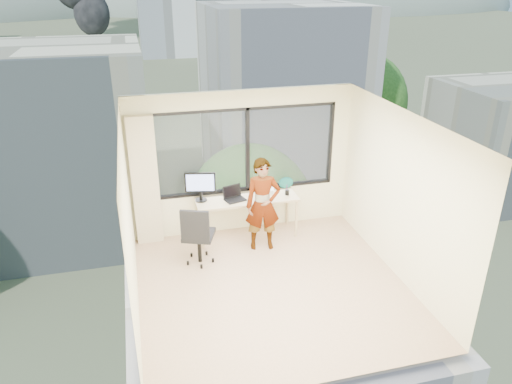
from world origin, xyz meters
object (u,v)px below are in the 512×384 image
object	(u,v)px
laptop	(235,194)
handbag	(286,183)
monitor	(200,186)
game_console	(266,190)
person	(263,205)
chair	(199,233)
desk	(247,217)

from	to	relation	value
laptop	handbag	xyz separation A→B (m)	(1.02, 0.29, -0.00)
monitor	game_console	world-z (taller)	monitor
person	laptop	bearing A→B (deg)	139.32
person	monitor	bearing A→B (deg)	156.81
chair	game_console	distance (m)	1.63
chair	monitor	size ratio (longest dim) A/B	1.99
desk	game_console	distance (m)	0.60
handbag	desk	bearing A→B (deg)	-170.05
handbag	game_console	bearing A→B (deg)	-178.88
chair	person	bearing A→B (deg)	30.82
monitor	laptop	world-z (taller)	monitor
desk	person	distance (m)	0.67
chair	laptop	world-z (taller)	chair
desk	game_console	xyz separation A→B (m)	(0.40, 0.18, 0.41)
desk	game_console	bearing A→B (deg)	25.00
chair	game_console	xyz separation A→B (m)	(1.36, 0.86, 0.25)
monitor	chair	bearing A→B (deg)	-89.82
handbag	person	bearing A→B (deg)	-138.37
monitor	handbag	bearing A→B (deg)	17.61
desk	handbag	distance (m)	0.96
desk	chair	bearing A→B (deg)	-144.92
chair	game_console	size ratio (longest dim) A/B	3.46
monitor	person	bearing A→B (deg)	-18.07
person	handbag	world-z (taller)	person
person	handbag	distance (m)	0.96
game_console	desk	bearing A→B (deg)	-137.30
person	laptop	xyz separation A→B (m)	(-0.39, 0.43, 0.05)
desk	game_console	size ratio (longest dim) A/B	5.84
monitor	game_console	bearing A→B (deg)	16.72
desk	handbag	size ratio (longest dim) A/B	6.42
monitor	handbag	world-z (taller)	monitor
person	game_console	size ratio (longest dim) A/B	5.29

